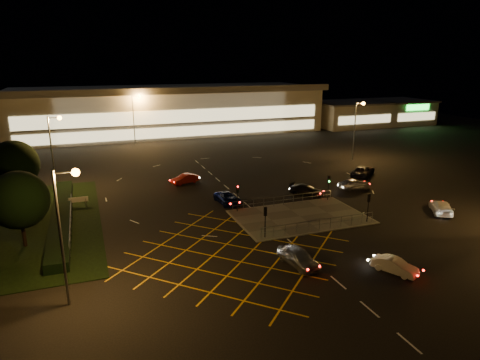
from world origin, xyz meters
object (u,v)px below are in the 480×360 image
object	(u,v)px
signal_sw	(265,216)
car_far_dkgrey	(307,190)
signal_se	(368,202)
signal_ne	(329,182)
car_east_grey	(363,171)
car_right_silver	(354,184)
car_left_blue	(228,198)
signal_nw	(237,193)
car_queue_white	(395,266)
car_approach_white	(441,207)
car_circ_red	(185,179)
car_near_silver	(298,257)

from	to	relation	value
signal_sw	car_far_dkgrey	bearing A→B (deg)	-134.12
signal_se	signal_ne	distance (m)	7.99
car_far_dkgrey	car_east_grey	size ratio (longest dim) A/B	0.81
signal_ne	car_right_silver	distance (m)	6.86
signal_se	signal_ne	size ratio (longest dim) A/B	1.00
signal_ne	car_left_blue	size ratio (longest dim) A/B	0.67
car_right_silver	signal_se	bearing A→B (deg)	152.47
signal_ne	car_right_silver	xyz separation A→B (m)	(5.93, 3.06, -1.61)
car_left_blue	car_east_grey	bearing A→B (deg)	6.84
signal_nw	car_right_silver	xyz separation A→B (m)	(17.93, 3.06, -1.61)
signal_ne	car_queue_white	size ratio (longest dim) A/B	0.84
signal_ne	car_approach_white	distance (m)	13.03
car_far_dkgrey	car_east_grey	xyz separation A→B (m)	(12.57, 5.40, 0.12)
car_queue_white	car_far_dkgrey	size ratio (longest dim) A/B	0.83
signal_sw	car_queue_white	distance (m)	12.63
signal_nw	car_queue_white	xyz separation A→B (m)	(7.27, -18.16, -1.75)
signal_ne	car_left_blue	bearing A→B (deg)	164.71
signal_ne	car_right_silver	size ratio (longest dim) A/B	0.71
car_east_grey	car_approach_white	xyz separation A→B (m)	(-1.34, -16.73, -0.08)
signal_ne	car_left_blue	xyz separation A→B (m)	(-12.06, 3.30, -1.71)
signal_sw	car_circ_red	xyz separation A→B (m)	(-2.98, 21.73, -1.70)
signal_ne	car_queue_white	distance (m)	18.85
car_left_blue	car_circ_red	bearing A→B (deg)	100.10
signal_sw	car_far_dkgrey	distance (m)	15.41
signal_nw	car_far_dkgrey	xyz separation A→B (m)	(10.66, 3.01, -1.71)
car_approach_white	car_east_grey	bearing A→B (deg)	-61.69
car_near_silver	car_far_dkgrey	size ratio (longest dim) A/B	1.00
signal_sw	signal_ne	distance (m)	14.41
signal_nw	car_queue_white	world-z (taller)	signal_nw
signal_sw	signal_se	size ratio (longest dim) A/B	1.00
signal_sw	car_east_grey	world-z (taller)	signal_sw
signal_ne	car_circ_red	bearing A→B (deg)	137.47
signal_sw	signal_ne	xyz separation A→B (m)	(12.00, 7.99, 0.00)
signal_se	car_near_silver	xyz separation A→B (m)	(-11.61, -6.26, -1.60)
car_right_silver	car_circ_red	bearing A→B (deg)	63.64
signal_ne	car_queue_white	world-z (taller)	signal_ne
signal_se	car_circ_red	size ratio (longest dim) A/B	0.78
signal_se	signal_nw	xyz separation A→B (m)	(-12.00, 7.99, 0.00)
signal_se	signal_ne	world-z (taller)	same
signal_nw	car_circ_red	xyz separation A→B (m)	(-2.98, 13.74, -1.70)
signal_ne	car_left_blue	distance (m)	12.62
car_near_silver	car_right_silver	world-z (taller)	car_near_silver
car_queue_white	signal_ne	bearing A→B (deg)	48.04
car_east_grey	car_approach_white	world-z (taller)	car_east_grey
signal_sw	car_near_silver	xyz separation A→B (m)	(0.39, -6.26, -1.60)
car_far_dkgrey	car_east_grey	bearing A→B (deg)	-15.91
car_right_silver	signal_nw	bearing A→B (deg)	100.38
car_left_blue	signal_ne	bearing A→B (deg)	-20.84
signal_se	car_far_dkgrey	xyz separation A→B (m)	(-1.34, 10.99, -1.71)
car_circ_red	car_approach_white	xyz separation A→B (m)	(24.87, -22.07, 0.04)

